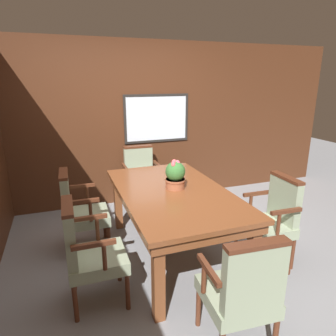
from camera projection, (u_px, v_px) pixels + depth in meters
name	position (u px, v px, depth m)	size (l,w,h in m)	color
ground_plane	(170.00, 263.00, 3.21)	(14.00, 14.00, 0.00)	gray
wall_back	(128.00, 125.00, 4.54)	(7.20, 0.08, 2.45)	#4C2816
dining_table	(173.00, 198.00, 3.17)	(1.09, 1.89, 0.77)	brown
chair_head_far	(141.00, 176.00, 4.43)	(0.52, 0.50, 0.95)	#562B19
chair_right_near	(272.00, 217.00, 3.11)	(0.50, 0.53, 0.95)	#562B19
chair_left_far	(79.00, 209.00, 3.32)	(0.50, 0.52, 0.95)	#562B19
chair_left_near	(88.00, 250.00, 2.51)	(0.49, 0.52, 0.95)	#562B19
chair_head_near	(242.00, 290.00, 2.04)	(0.54, 0.52, 0.95)	#562B19
potted_plant	(175.00, 175.00, 3.16)	(0.22, 0.23, 0.31)	#9E5638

